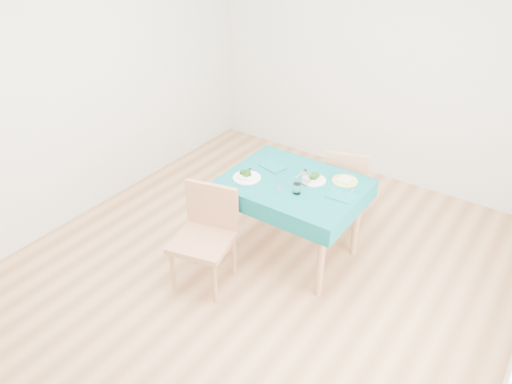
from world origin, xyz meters
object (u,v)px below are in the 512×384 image
Objects in this scene: table at (292,219)px; chair_near at (201,227)px; bowl_far at (314,178)px; side_plate at (345,181)px; chair_far at (347,180)px; bowl_near at (247,175)px.

chair_near is (-0.40, -0.74, 0.19)m from table.
chair_near is at bearing -121.53° from bowl_far.
chair_near reaches higher than side_plate.
side_plate is at bearing 32.79° from bowl_far.
table is 1.17× the size of chair_far.
table is at bearing -144.10° from side_plate.
table is 0.44m from bowl_far.
side_plate is (0.22, 0.14, -0.03)m from bowl_far.
chair_near is at bearing -93.81° from bowl_near.
chair_far is at bearing 54.86° from chair_near.
chair_near is 1.02m from bowl_far.
table is 0.74m from chair_far.
chair_near is at bearing -126.73° from side_plate.
chair_far reaches higher than bowl_far.
chair_near is 4.78× the size of bowl_near.
bowl_near is at bearing -149.37° from bowl_far.
side_plate is (0.70, 0.43, -0.03)m from bowl_near.
table is at bearing 59.93° from chair_far.
chair_far is at bearing 76.58° from table.
chair_near reaches higher than chair_far.
bowl_far reaches higher than side_plate.
table is 1.00× the size of chair_near.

